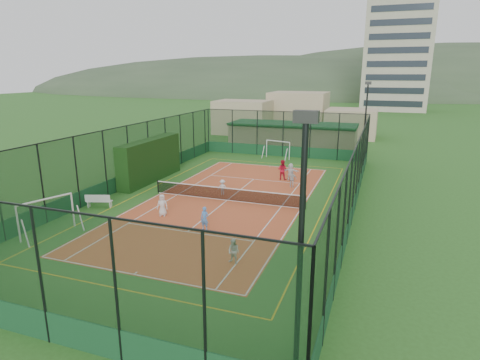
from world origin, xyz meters
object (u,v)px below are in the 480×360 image
object	(u,v)px
apartment_tower	(398,47)
coach	(282,170)
white_bench	(99,201)
child_far_back	(291,172)
floodlight_se	(300,269)
futsal_goal_far	(278,150)
child_far_left	(223,187)
child_far_right	(292,179)
floodlight_ne	(365,123)
child_near_left	(162,205)
child_near_right	(234,251)
futsal_goal_near	(47,217)
child_near_mid	(205,219)
clubhouse	(292,136)

from	to	relation	value
apartment_tower	coach	size ratio (longest dim) A/B	17.13
white_bench	child_far_back	world-z (taller)	child_far_back
floodlight_se	futsal_goal_far	xyz separation A→B (m)	(-8.84, 32.41, -3.18)
child_far_left	child_far_right	size ratio (longest dim) A/B	0.86
floodlight_ne	child_far_left	world-z (taller)	floodlight_ne
white_bench	child_near_left	bearing A→B (deg)	-18.13
child_near_left	child_near_right	distance (m)	8.33
futsal_goal_near	futsal_goal_far	world-z (taller)	futsal_goal_near
child_near_left	child_near_mid	world-z (taller)	child_near_left
futsal_goal_near	futsal_goal_far	bearing A→B (deg)	4.49
futsal_goal_far	child_far_right	world-z (taller)	futsal_goal_far
futsal_goal_far	white_bench	bearing A→B (deg)	-95.56
child_near_left	child_near_right	size ratio (longest dim) A/B	1.14
apartment_tower	futsal_goal_far	bearing A→B (deg)	-100.48
futsal_goal_near	futsal_goal_far	xyz separation A→B (m)	(7.27, 25.16, -0.10)
child_near_right	futsal_goal_far	bearing A→B (deg)	113.14
child_near_left	child_near_mid	bearing A→B (deg)	-34.36
futsal_goal_near	child_far_left	distance (m)	12.50
child_near_mid	child_far_left	bearing A→B (deg)	109.17
clubhouse	child_far_right	distance (m)	17.37
clubhouse	child_far_right	bearing A→B (deg)	-77.61
child_near_right	child_near_left	bearing A→B (deg)	158.16
floodlight_ne	child_near_right	distance (m)	26.50
child_far_left	child_near_mid	bearing A→B (deg)	89.65
floodlight_ne	child_far_left	distance (m)	18.40
apartment_tower	coach	xyz separation A→B (m)	(-9.63, -74.81, -14.11)
floodlight_se	futsal_goal_far	world-z (taller)	floodlight_se
apartment_tower	futsal_goal_far	xyz separation A→B (m)	(-12.24, -66.19, -14.05)
child_near_right	futsal_goal_near	bearing A→B (deg)	-165.96
white_bench	child_far_left	distance (m)	8.96
floodlight_ne	child_far_right	size ratio (longest dim) A/B	5.94
child_near_mid	child_near_right	xyz separation A→B (m)	(3.15, -3.50, -0.08)
floodlight_ne	child_near_right	size ratio (longest dim) A/B	6.53
apartment_tower	child_near_left	bearing A→B (deg)	-99.72
child_far_left	floodlight_se	bearing A→B (deg)	104.10
floodlight_se	apartment_tower	bearing A→B (deg)	88.03
futsal_goal_near	child_far_right	size ratio (longest dim) A/B	2.35
white_bench	coach	world-z (taller)	coach
child_near_left	child_near_right	bearing A→B (deg)	-49.70
child_near_right	coach	size ratio (longest dim) A/B	0.72
floodlight_se	child_near_left	bearing A→B (deg)	133.15
white_bench	child_far_right	bearing A→B (deg)	21.37
floodlight_se	child_far_left	size ratio (longest dim) A/B	6.88
apartment_tower	child_far_left	xyz separation A→B (m)	(-12.84, -80.80, -14.39)
child_far_right	child_far_back	distance (m)	2.19
child_near_right	white_bench	bearing A→B (deg)	171.30
child_near_mid	child_far_right	xyz separation A→B (m)	(2.89, 10.82, -0.02)
floodlight_ne	apartment_tower	bearing A→B (deg)	87.02
child_near_right	child_far_right	size ratio (longest dim) A/B	0.91
clubhouse	child_near_left	size ratio (longest dim) A/B	10.52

